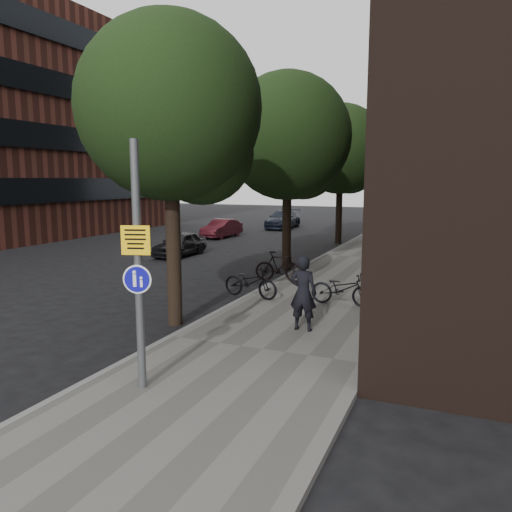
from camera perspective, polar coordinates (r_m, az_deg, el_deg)
The scene contains 15 objects.
ground at distance 8.04m, azimuth -10.38°, elevation -18.26°, with size 120.00×120.00×0.00m, color black.
sidewalk at distance 16.78m, azimuth 9.32°, elevation -3.65°, with size 4.50×60.00×0.12m, color #63615B.
curb_edge at distance 17.42m, azimuth 2.09°, elevation -3.06°, with size 0.15×60.00×0.13m, color slate.
street_tree_near at distance 12.53m, azimuth -9.14°, elevation 15.41°, with size 4.40×4.40×7.50m.
street_tree_mid at distance 20.24m, azimuth 3.95°, elevation 12.94°, with size 5.00×5.00×7.80m.
street_tree_far at distance 28.89m, azimuth 9.83°, elevation 11.58°, with size 5.00×5.00×7.80m.
signpost at distance 8.45m, azimuth -13.31°, elevation -1.14°, with size 0.47×0.17×4.15m.
pedestrian at distance 11.70m, azimuth 5.41°, elevation -4.24°, with size 0.65×0.43×1.78m, color black.
parked_bike_facade_near at distance 14.24m, azimuth 9.82°, elevation -3.70°, with size 0.63×1.80×0.94m, color black.
parked_bike_facade_far at distance 16.40m, azimuth 15.34°, elevation -2.24°, with size 0.44×1.57×0.94m, color black.
parked_bike_curb_near at distance 14.92m, azimuth -0.63°, elevation -2.97°, with size 0.64×1.82×0.96m, color black.
parked_bike_curb_far at distance 17.24m, azimuth 2.72°, elevation -1.22°, with size 0.50×1.75×1.05m, color black.
parked_car_near at distance 24.06m, azimuth -8.70°, elevation 1.36°, with size 1.36×3.37×1.15m, color black.
parked_car_mid at distance 31.45m, azimuth -3.95°, elevation 3.16°, with size 1.20×3.44×1.13m, color #4E161E.
parked_car_far at distance 37.39m, azimuth 3.10°, elevation 4.21°, with size 1.88×4.62×1.34m, color black.
Camera 1 is at (3.99, -5.96, 3.64)m, focal length 35.00 mm.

